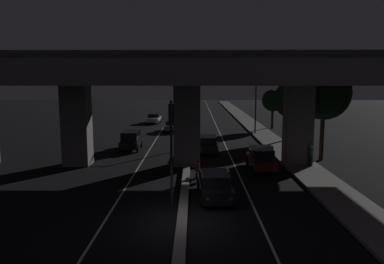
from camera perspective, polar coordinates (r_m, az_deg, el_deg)
ground_plane at (r=18.39m, az=-1.49°, el=-13.52°), size 200.00×200.00×0.00m
lane_line_left_inner at (r=52.70m, az=-4.31°, el=0.78°), size 0.12×126.00×0.00m
lane_line_right_inner at (r=52.61m, az=3.83°, el=0.77°), size 0.12×126.00×0.00m
median_divider at (r=52.51m, az=-0.24°, el=0.91°), size 0.49×126.00×0.25m
sidewalk_right at (r=46.33m, az=10.73°, el=-0.27°), size 2.74×126.00×0.17m
elevated_overpass at (r=28.94m, az=-1.60°, el=8.18°), size 39.42×11.39×8.92m
traffic_light_left_of_median at (r=19.79m, az=-3.16°, el=-0.44°), size 0.30×0.49×5.66m
street_lamp at (r=45.67m, az=9.27°, el=5.95°), size 2.65×0.32×8.61m
car_black_lead at (r=21.65m, az=3.51°, el=-8.00°), size 2.04×4.79×1.52m
car_dark_red_second at (r=28.52m, az=10.50°, el=-3.95°), size 1.85×4.31×1.66m
car_black_third at (r=34.22m, az=2.46°, el=-1.86°), size 1.91×4.08×1.58m
car_black_lead_oncoming at (r=36.29m, az=-9.26°, el=-1.16°), size 1.87×4.06×1.81m
car_grey_second_oncoming at (r=48.30m, az=-2.96°, el=0.97°), size 2.12×4.29×1.34m
car_white_third_oncoming at (r=57.40m, az=-5.83°, el=2.10°), size 2.10×4.29×1.40m
motorcycle_blue_filtering_near at (r=25.12m, az=0.85°, el=-6.10°), size 0.33×1.90×1.40m
pedestrian_on_sidewalk at (r=29.81m, az=17.61°, el=-3.42°), size 0.33×0.33×1.65m
roadside_tree_kerbside_near at (r=32.57m, az=19.47°, el=5.56°), size 4.37×4.37×7.77m
roadside_tree_kerbside_mid at (r=42.54m, az=15.21°, el=4.81°), size 4.32×4.32×6.67m
roadside_tree_kerbside_far at (r=51.64m, az=12.22°, el=4.70°), size 2.95×2.95×5.31m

